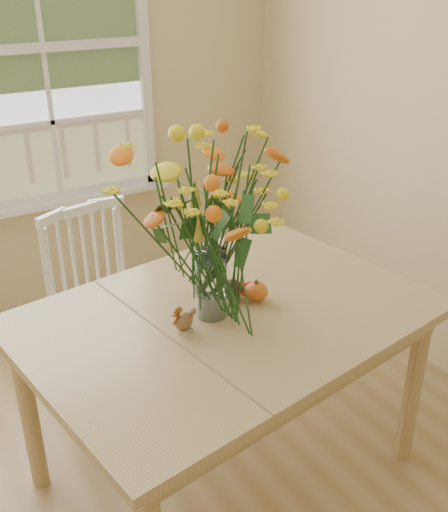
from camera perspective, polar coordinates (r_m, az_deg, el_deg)
dining_table at (r=2.29m, az=0.26°, el=-7.23°), size 1.61×1.26×0.79m
windsor_chair at (r=2.92m, az=-11.85°, el=-3.77°), size 0.50×0.49×0.94m
flower_vase at (r=2.04m, az=-1.32°, el=3.63°), size 0.54×0.54×0.64m
pumpkin at (r=2.29m, az=3.09°, el=-3.46°), size 0.09×0.09×0.07m
turkey_figurine at (r=2.11m, az=-3.86°, el=-6.22°), size 0.09×0.08×0.10m
dark_gourd at (r=2.30m, az=0.81°, el=-3.22°), size 0.13×0.10×0.07m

